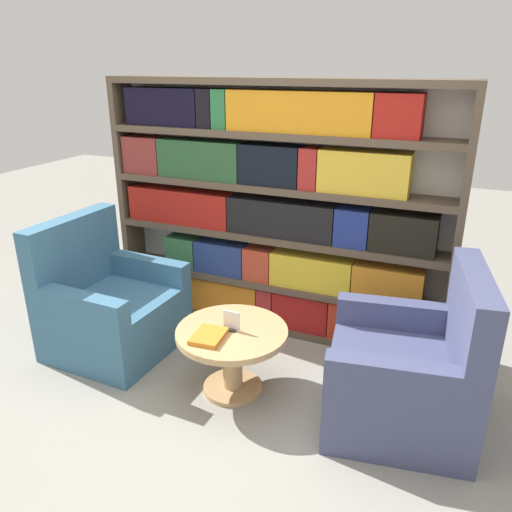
# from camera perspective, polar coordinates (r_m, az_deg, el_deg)

# --- Properties ---
(ground_plane) EXTENTS (14.00, 14.00, 0.00)m
(ground_plane) POSITION_cam_1_polar(r_m,az_deg,el_deg) (3.22, -6.43, -17.48)
(ground_plane) COLOR gray
(bookshelf) EXTENTS (2.65, 0.30, 1.91)m
(bookshelf) POSITION_cam_1_polar(r_m,az_deg,el_deg) (3.79, 2.03, 4.94)
(bookshelf) COLOR silver
(bookshelf) RESTS_ON ground_plane
(armchair_left) EXTENTS (0.83, 0.86, 0.98)m
(armchair_left) POSITION_cam_1_polar(r_m,az_deg,el_deg) (3.85, -16.41, -5.69)
(armchair_left) COLOR #386684
(armchair_left) RESTS_ON ground_plane
(armchair_right) EXTENTS (0.93, 0.95, 0.98)m
(armchair_right) POSITION_cam_1_polar(r_m,az_deg,el_deg) (3.10, 16.99, -12.77)
(armchair_right) COLOR #42476B
(armchair_right) RESTS_ON ground_plane
(coffee_table) EXTENTS (0.71, 0.71, 0.44)m
(coffee_table) POSITION_cam_1_polar(r_m,az_deg,el_deg) (3.22, -2.74, -10.36)
(coffee_table) COLOR tan
(coffee_table) RESTS_ON ground_plane
(table_sign) EXTENTS (0.11, 0.06, 0.13)m
(table_sign) POSITION_cam_1_polar(r_m,az_deg,el_deg) (3.13, -2.80, -7.56)
(table_sign) COLOR black
(table_sign) RESTS_ON coffee_table
(stray_book) EXTENTS (0.20, 0.24, 0.03)m
(stray_book) POSITION_cam_1_polar(r_m,az_deg,el_deg) (3.07, -5.43, -9.11)
(stray_book) COLOR orange
(stray_book) RESTS_ON coffee_table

